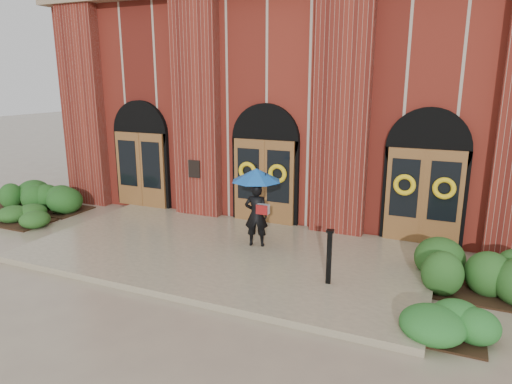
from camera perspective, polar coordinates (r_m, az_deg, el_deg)
The scene contains 9 objects.
ground at distance 11.67m, azimuth -4.26°, elevation -8.12°, with size 90.00×90.00×0.00m, color gray.
landing at distance 11.76m, azimuth -3.93°, elevation -7.53°, with size 10.00×5.30×0.15m, color tan.
church_building at distance 19.03m, azimuth 8.23°, elevation 11.19°, with size 16.20×12.53×7.00m.
man_with_umbrella at distance 11.57m, azimuth 0.05°, elevation -0.02°, with size 1.58×1.58×2.05m.
metal_post at distance 9.79m, azimuth 9.14°, elevation -7.84°, with size 0.18×0.18×1.19m.
hedge_wall_left at distance 17.53m, azimuth -25.42°, elevation -0.48°, with size 3.23×1.29×0.83m, color #1C4818.
hedge_wall_right at distance 10.82m, azimuth 27.48°, elevation -9.08°, with size 3.39×1.36×0.87m, color #224D1B.
hedge_front_left at distance 15.93m, azimuth -27.02°, elevation -2.68°, with size 1.33×1.14×0.47m, color #214C1A.
hedge_front_right at distance 9.08m, azimuth 21.55°, elevation -14.00°, with size 1.54×1.32×0.54m, color #226023.
Camera 1 is at (5.12, -9.53, 4.38)m, focal length 32.00 mm.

